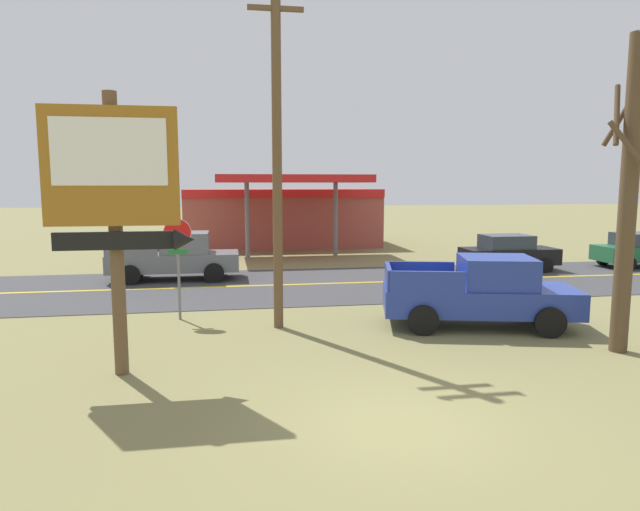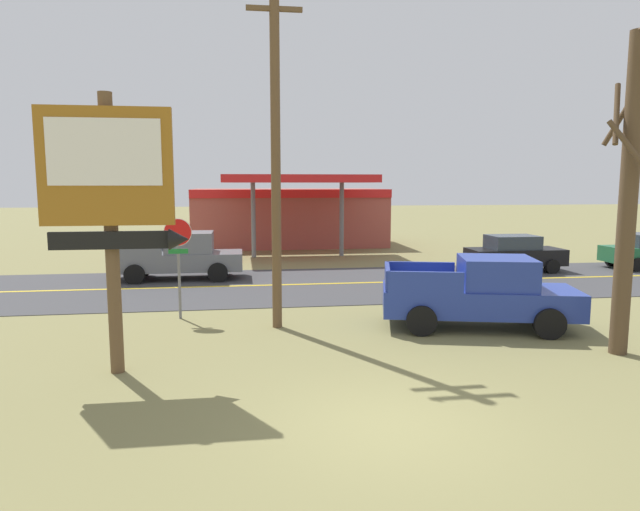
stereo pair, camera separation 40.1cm
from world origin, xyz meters
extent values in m
plane|color=olive|center=(0.00, 0.00, 0.00)|extent=(180.00, 180.00, 0.00)
cube|color=#3D3D3F|center=(0.00, 13.00, 0.01)|extent=(140.00, 8.00, 0.02)
cube|color=gold|center=(0.00, 13.00, 0.02)|extent=(126.00, 0.20, 0.01)
cylinder|color=brown|center=(-4.97, 3.39, 2.88)|extent=(0.28, 0.28, 5.75)
cube|color=#996019|center=(-4.97, 3.21, 4.28)|extent=(2.59, 0.16, 2.34)
cube|color=white|center=(-4.97, 3.12, 4.56)|extent=(2.18, 0.03, 1.31)
cube|color=black|center=(-4.97, 3.21, 2.81)|extent=(2.33, 0.12, 0.36)
cone|color=black|center=(-3.60, 3.21, 2.81)|extent=(0.40, 0.44, 0.44)
cylinder|color=slate|center=(-4.15, 8.03, 1.10)|extent=(0.08, 0.08, 2.20)
cylinder|color=red|center=(-4.15, 8.00, 2.55)|extent=(0.76, 0.03, 0.76)
cylinder|color=white|center=(-4.15, 8.02, 2.55)|extent=(0.80, 0.01, 0.80)
cube|color=#19722D|center=(-4.15, 8.00, 2.00)|extent=(0.56, 0.03, 0.14)
cylinder|color=brown|center=(-1.39, 6.64, 4.86)|extent=(0.26, 0.26, 9.72)
cube|color=brown|center=(-1.39, 6.64, 8.42)|extent=(1.46, 0.12, 0.12)
cylinder|color=brown|center=(6.35, 3.10, 3.64)|extent=(0.40, 0.40, 7.27)
cylinder|color=brown|center=(6.61, 3.55, 5.86)|extent=(1.06, 0.67, 2.09)
cylinder|color=brown|center=(6.06, 3.29, 5.50)|extent=(0.54, 0.73, 1.44)
cylinder|color=brown|center=(6.06, 2.72, 4.67)|extent=(0.90, 0.72, 1.34)
cube|color=#A84C42|center=(0.74, 27.62, 1.80)|extent=(12.00, 6.00, 3.60)
cube|color=red|center=(0.74, 24.57, 3.35)|extent=(12.00, 0.12, 0.50)
cube|color=red|center=(0.74, 21.62, 4.20)|extent=(8.00, 5.00, 0.40)
cylinder|color=slate|center=(-1.66, 21.62, 2.10)|extent=(0.24, 0.24, 4.20)
cylinder|color=slate|center=(3.14, 21.62, 2.10)|extent=(0.24, 0.24, 4.20)
cube|color=#233893|center=(4.08, 5.80, 0.76)|extent=(5.52, 3.15, 0.72)
cube|color=#233893|center=(4.52, 5.69, 1.54)|extent=(2.28, 2.20, 0.84)
cube|color=#28333D|center=(5.39, 5.48, 1.54)|extent=(0.50, 1.63, 0.71)
cube|color=#233893|center=(2.83, 7.06, 1.40)|extent=(1.92, 0.59, 0.56)
cube|color=#233893|center=(2.38, 5.28, 1.40)|extent=(1.92, 0.59, 0.56)
cube|color=#233893|center=(1.66, 6.40, 1.40)|extent=(0.57, 1.85, 0.56)
cylinder|color=black|center=(5.89, 6.37, 0.40)|extent=(0.84, 0.46, 0.80)
cylinder|color=black|center=(5.41, 4.46, 0.40)|extent=(0.84, 0.46, 0.80)
cylinder|color=black|center=(2.76, 7.14, 0.40)|extent=(0.84, 0.46, 0.80)
cylinder|color=black|center=(2.28, 5.24, 0.40)|extent=(0.84, 0.46, 0.80)
cube|color=slate|center=(-4.90, 15.00, 0.76)|extent=(5.20, 1.96, 0.72)
cube|color=slate|center=(-4.45, 15.00, 1.54)|extent=(1.90, 1.80, 0.84)
cube|color=#28333D|center=(-3.56, 15.00, 1.54)|extent=(0.10, 1.66, 0.71)
cube|color=slate|center=(-6.42, 15.92, 1.40)|extent=(1.95, 0.12, 0.56)
cube|color=slate|center=(-6.42, 14.08, 1.40)|extent=(1.95, 0.12, 0.56)
cube|color=slate|center=(-7.40, 15.00, 1.40)|extent=(0.12, 1.88, 0.56)
cylinder|color=black|center=(-3.29, 15.98, 0.40)|extent=(0.80, 0.28, 0.80)
cylinder|color=black|center=(-3.29, 14.02, 0.40)|extent=(0.80, 0.28, 0.80)
cylinder|color=black|center=(-6.51, 15.98, 0.40)|extent=(0.80, 0.28, 0.80)
cylinder|color=black|center=(-6.51, 14.02, 0.40)|extent=(0.80, 0.28, 0.80)
cube|color=black|center=(9.88, 15.00, 0.68)|extent=(4.20, 1.76, 0.72)
cube|color=#2D3842|center=(9.73, 15.00, 1.34)|extent=(2.10, 1.56, 0.60)
cylinder|color=black|center=(11.18, 15.88, 0.32)|extent=(0.64, 0.24, 0.64)
cylinder|color=black|center=(11.18, 14.12, 0.32)|extent=(0.64, 0.24, 0.64)
cylinder|color=black|center=(8.58, 15.88, 0.32)|extent=(0.64, 0.24, 0.64)
cylinder|color=black|center=(8.58, 14.12, 0.32)|extent=(0.64, 0.24, 0.64)
cylinder|color=black|center=(15.30, 15.88, 0.32)|extent=(0.64, 0.24, 0.64)
cylinder|color=black|center=(15.30, 14.12, 0.32)|extent=(0.64, 0.24, 0.64)
camera|label=1|loc=(-2.75, -8.43, 3.95)|focal=31.42mm
camera|label=2|loc=(-2.35, -8.49, 3.95)|focal=31.42mm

